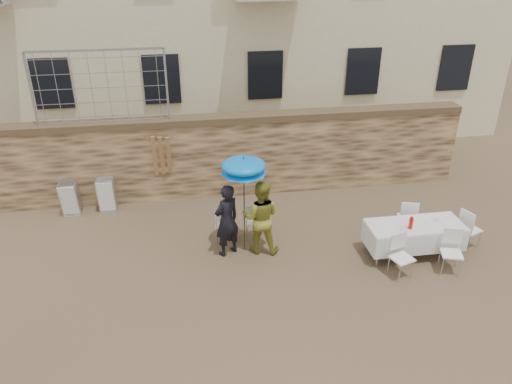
{
  "coord_description": "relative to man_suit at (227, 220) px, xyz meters",
  "views": [
    {
      "loc": [
        -1.11,
        -7.38,
        6.38
      ],
      "look_at": [
        0.4,
        2.2,
        1.4
      ],
      "focal_mm": 35.0,
      "sensor_mm": 36.0,
      "label": 1
    }
  ],
  "objects": [
    {
      "name": "table_chair_front_right",
      "position": [
        4.58,
        -1.43,
        -0.37
      ],
      "size": [
        0.6,
        0.6,
        0.96
      ],
      "primitive_type": null,
      "rotation": [
        0.0,
        0.0,
        -0.3
      ],
      "color": "white",
      "rests_on": "ground"
    },
    {
      "name": "soda_bottle",
      "position": [
        3.88,
        -0.83,
        0.05
      ],
      "size": [
        0.09,
        0.09,
        0.26
      ],
      "primitive_type": "cylinder",
      "color": "red",
      "rests_on": "banquet_table"
    },
    {
      "name": "table_chair_back",
      "position": [
        4.28,
        0.12,
        -0.37
      ],
      "size": [
        0.6,
        0.6,
        0.96
      ],
      "primitive_type": null,
      "rotation": [
        0.0,
        0.0,
        2.83
      ],
      "color": "white",
      "rests_on": "ground"
    },
    {
      "name": "stone_wall",
      "position": [
        0.28,
        2.99,
        0.25
      ],
      "size": [
        13.0,
        0.5,
        2.2
      ],
      "primitive_type": "cube",
      "color": "olive",
      "rests_on": "ground"
    },
    {
      "name": "chair_stack_right",
      "position": [
        -2.86,
        2.63,
        -0.39
      ],
      "size": [
        0.46,
        0.47,
        0.92
      ],
      "primitive_type": null,
      "color": "white",
      "rests_on": "ground"
    },
    {
      "name": "table_chair_side",
      "position": [
        5.48,
        -0.58,
        -0.37
      ],
      "size": [
        0.61,
        0.61,
        0.96
      ],
      "primitive_type": null,
      "rotation": [
        0.0,
        0.0,
        1.92
      ],
      "color": "white",
      "rests_on": "ground"
    },
    {
      "name": "table_chair_front_left",
      "position": [
        3.48,
        -1.43,
        -0.37
      ],
      "size": [
        0.61,
        0.61,
        0.96
      ],
      "primitive_type": null,
      "rotation": [
        0.0,
        0.0,
        0.32
      ],
      "color": "white",
      "rests_on": "ground"
    },
    {
      "name": "umbrella",
      "position": [
        0.4,
        0.1,
        1.17
      ],
      "size": [
        0.99,
        0.99,
        2.14
      ],
      "color": "#3F3F44",
      "rests_on": "ground"
    },
    {
      "name": "woman_dress",
      "position": [
        0.75,
        0.0,
        0.01
      ],
      "size": [
        0.98,
        0.85,
        1.73
      ],
      "primitive_type": "imported",
      "rotation": [
        0.0,
        0.0,
        2.88
      ],
      "color": "gold",
      "rests_on": "ground"
    },
    {
      "name": "wood_planks",
      "position": [
        -1.26,
        2.7,
        0.15
      ],
      "size": [
        0.7,
        0.2,
        2.0
      ],
      "primitive_type": null,
      "color": "#A37749",
      "rests_on": "ground"
    },
    {
      "name": "chair_stack_left",
      "position": [
        -3.76,
        2.63,
        -0.39
      ],
      "size": [
        0.46,
        0.55,
        0.92
      ],
      "primitive_type": null,
      "color": "white",
      "rests_on": "ground"
    },
    {
      "name": "ground",
      "position": [
        0.28,
        -2.01,
        -0.85
      ],
      "size": [
        80.0,
        80.0,
        0.0
      ],
      "primitive_type": "plane",
      "color": "brown",
      "rests_on": "ground"
    },
    {
      "name": "couple_chair_right",
      "position": [
        0.7,
        0.55,
        -0.37
      ],
      "size": [
        0.56,
        0.56,
        0.96
      ],
      "primitive_type": null,
      "rotation": [
        0.0,
        0.0,
        2.96
      ],
      "color": "white",
      "rests_on": "ground"
    },
    {
      "name": "chain_link_fence",
      "position": [
        -2.72,
        2.99,
        2.25
      ],
      "size": [
        3.2,
        0.06,
        1.8
      ],
      "primitive_type": null,
      "color": "gray",
      "rests_on": "stone_wall"
    },
    {
      "name": "man_suit",
      "position": [
        0.0,
        0.0,
        0.0
      ],
      "size": [
        0.74,
        0.67,
        1.71
      ],
      "primitive_type": "imported",
      "rotation": [
        0.0,
        0.0,
        3.68
      ],
      "color": "black",
      "rests_on": "ground"
    },
    {
      "name": "banquet_table",
      "position": [
        4.08,
        -0.68,
        -0.12
      ],
      "size": [
        2.1,
        0.85,
        0.78
      ],
      "color": "silver",
      "rests_on": "ground"
    },
    {
      "name": "couple_chair_left",
      "position": [
        0.0,
        0.55,
        -0.37
      ],
      "size": [
        0.55,
        0.55,
        0.96
      ],
      "primitive_type": null,
      "rotation": [
        0.0,
        0.0,
        2.98
      ],
      "color": "white",
      "rests_on": "ground"
    }
  ]
}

